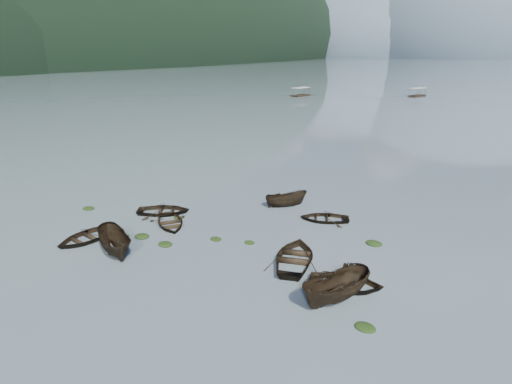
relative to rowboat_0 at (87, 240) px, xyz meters
The scene contains 23 objects.
ground_plane 8.04m from the rowboat_0, 10.78° to the right, with size 2400.00×2400.00×0.00m, color slate.
left_ridge_far 533.51m from the rowboat_0, 152.24° to the left, with size 560.00×1400.00×380.00m, color black.
haze_mtn_a 933.20m from the rowboat_0, 105.67° to the left, with size 520.00×520.00×280.00m, color #475666.
haze_mtn_b 900.01m from the rowboat_0, 93.32° to the left, with size 520.00×520.00×340.00m, color #475666.
rowboat_0 is the anchor object (origin of this frame).
rowboat_1 6.71m from the rowboat_0, 79.92° to the left, with size 3.11×4.36×0.90m, color black.
rowboat_2 3.39m from the rowboat_0, ahead, with size 1.79×4.75×1.83m, color black.
rowboat_3 15.14m from the rowboat_0, 20.09° to the left, with size 3.61×5.05×1.05m, color black.
rowboat_4 18.52m from the rowboat_0, 12.74° to the left, with size 3.02×4.23×0.88m, color black.
rowboat_5 18.22m from the rowboat_0, ahead, with size 1.80×4.79×1.85m, color black.
rowboat_6 6.10m from the rowboat_0, 56.91° to the left, with size 2.92×4.09×0.85m, color black.
rowboat_7 18.10m from the rowboat_0, 43.28° to the left, with size 2.80×3.92×0.81m, color black.
rowboat_8 16.33m from the rowboat_0, 56.13° to the left, with size 1.44×3.84×1.48m, color black.
weed_clump_0 3.91m from the rowboat_0, 38.61° to the left, with size 1.14×0.93×0.25m, color black.
weed_clump_1 9.34m from the rowboat_0, 32.33° to the left, with size 0.89×0.71×0.20m, color black.
weed_clump_2 5.91m from the rowboat_0, 24.13° to the left, with size 1.10×0.88×0.24m, color black.
weed_clump_3 11.80m from the rowboat_0, 29.65° to the left, with size 0.79×0.66×0.17m, color black.
weed_clump_4 20.16m from the rowboat_0, ahead, with size 1.06×0.84×0.22m, color black.
weed_clump_5 6.34m from the rowboat_0, 142.53° to the left, with size 1.08×0.87×0.23m, color black.
weed_clump_6 7.11m from the rowboat_0, 65.88° to the left, with size 0.83×0.69×0.17m, color black.
weed_clump_7 20.63m from the rowboat_0, 30.15° to the left, with size 1.17×0.94×0.26m, color black.
pontoon_left 98.54m from the rowboat_0, 107.01° to the left, with size 2.60×6.24×2.39m, color black, non-canonical shape.
pontoon_centre 112.16m from the rowboat_0, 89.70° to the left, with size 2.52×6.05×2.32m, color black, non-canonical shape.
Camera 1 is at (16.29, -14.04, 12.96)m, focal length 28.00 mm.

